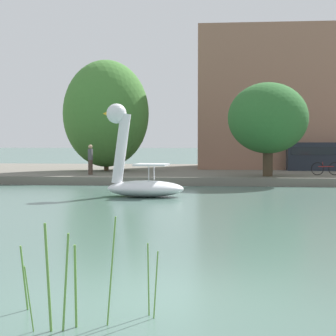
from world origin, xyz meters
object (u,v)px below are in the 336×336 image
tree_sapling_by_fence (268,118)px  person_on_path (90,159)px  parked_van (320,155)px  bicycle_parked (326,169)px  swan_boat (139,174)px  tree_willow_overhanging (106,114)px

tree_sapling_by_fence → person_on_path: bearing=176.8°
tree_sapling_by_fence → person_on_path: (-10.09, 0.56, -2.26)m
person_on_path → parked_van: bearing=25.6°
tree_sapling_by_fence → bicycle_parked: tree_sapling_by_fence is taller
person_on_path → tree_sapling_by_fence: bearing=-3.2°
tree_sapling_by_fence → person_on_path: size_ratio=3.43×
swan_boat → parked_van: 18.08m
person_on_path → parked_van: (14.05, 6.74, 0.08)m
person_on_path → swan_boat: bearing=-63.8°
swan_boat → tree_willow_overhanging: size_ratio=0.55×
swan_boat → parked_van: swan_boat is taller
tree_sapling_by_fence → parked_van: (3.96, 7.30, -2.18)m
parked_van → swan_boat: bearing=-123.3°
bicycle_parked → person_on_path: bearing=-176.3°
tree_willow_overhanging → tree_sapling_by_fence: size_ratio=1.22×
tree_willow_overhanging → bicycle_parked: (13.56, -3.96, -3.39)m
bicycle_parked → parked_van: (0.57, 5.87, 0.64)m
swan_boat → tree_sapling_by_fence: 10.18m
swan_boat → parked_van: bearing=56.7°
swan_boat → tree_willow_overhanging: tree_willow_overhanging is taller
tree_sapling_by_fence → swan_boat: bearing=-127.4°
tree_willow_overhanging → parked_van: (14.13, 1.91, -2.75)m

